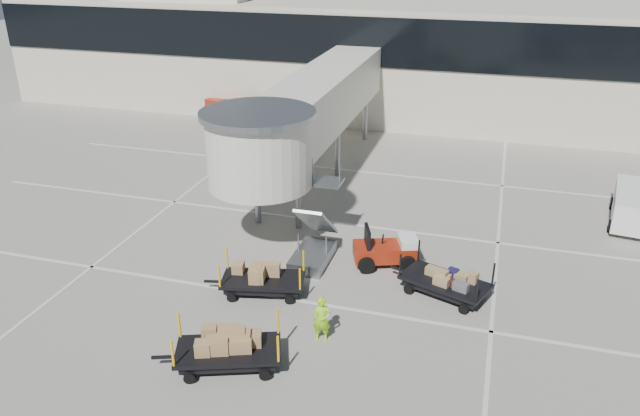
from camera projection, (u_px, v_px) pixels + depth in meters
The scene contains 11 objects.
ground at pixel (308, 336), 21.35m from camera, with size 140.00×140.00×0.00m, color #A29C91.
lane_markings at pixel (354, 221), 29.69m from camera, with size 40.00×30.00×0.02m.
terminal at pixel (425, 57), 45.97m from camera, with size 64.00×12.11×15.20m.
jet_bridge at pixel (306, 113), 31.37m from camera, with size 5.70×20.40×6.03m.
baggage_tug at pixel (386, 251), 25.70m from camera, with size 2.84×2.36×1.69m.
suitcase_cart at pixel (444, 282), 23.53m from camera, with size 4.03×2.63×1.56m.
box_cart_near at pixel (229, 349), 19.62m from camera, with size 4.11×2.68×1.59m.
box_cart_far at pixel (259, 280), 23.63m from camera, with size 3.92×2.19×1.50m.
ground_worker at pixel (322, 319), 20.80m from camera, with size 0.60×0.40×1.66m, color #8FDB17.
minivan at pixel (634, 203), 29.23m from camera, with size 2.41×4.54×1.64m.
belt_loader at pixel (232, 110), 45.21m from camera, with size 4.24×2.60×1.92m.
Camera 1 is at (5.41, -16.86, 12.72)m, focal length 35.00 mm.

